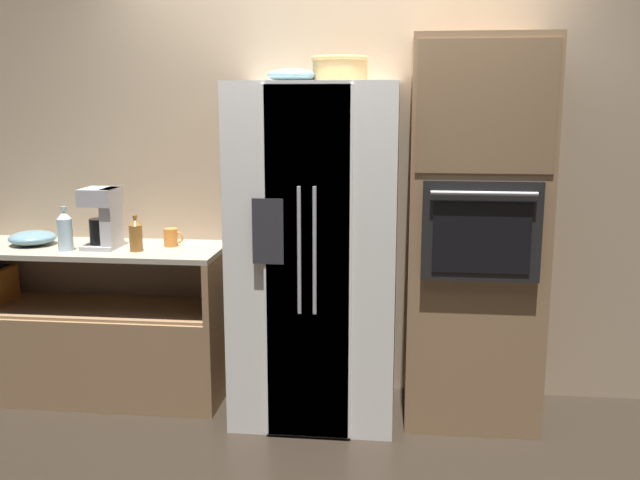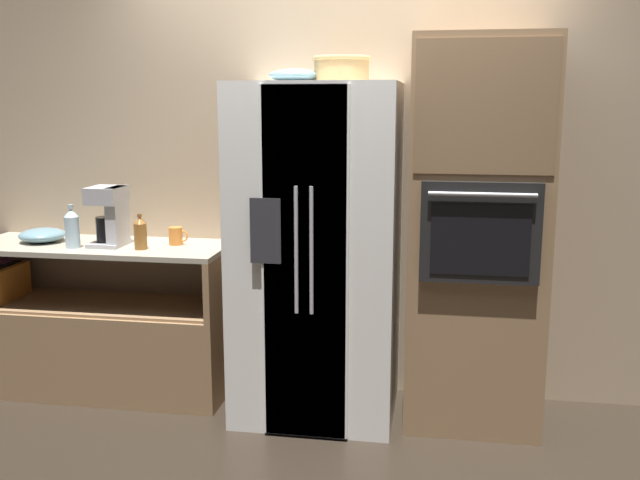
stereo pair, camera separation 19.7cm
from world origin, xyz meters
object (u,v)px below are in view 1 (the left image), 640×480
bottle_tall (65,230)px  bottle_short (136,234)px  refrigerator (316,253)px  mixing_bowl (32,238)px  coffee_maker (104,215)px  fruit_bowl (292,75)px  mug (171,237)px  wall_oven (475,233)px  wicker_basket (340,68)px

bottle_tall → bottle_short: bottle_tall is taller
refrigerator → bottle_short: (-1.01, -0.00, 0.08)m
mixing_bowl → coffee_maker: bearing=-5.2°
fruit_bowl → mug: 1.17m
wall_oven → bottle_tall: 2.26m
wall_oven → bottle_tall: size_ratio=8.21×
wicker_basket → coffee_maker: bearing=-179.1°
mixing_bowl → mug: bearing=3.4°
mug → refrigerator: bearing=-9.9°
wall_oven → bottle_tall: (-2.26, -0.09, -0.01)m
wall_oven → mug: size_ratio=17.63×
wall_oven → coffee_maker: 2.06m
wicker_basket → mixing_bowl: 2.03m
refrigerator → mixing_bowl: refrigerator is taller
bottle_tall → mixing_bowl: 0.31m
wall_oven → mixing_bowl: bearing=179.0°
wall_oven → wicker_basket: bearing=178.2°
bottle_short → mixing_bowl: bottle_short is taller
wicker_basket → bottle_tall: 1.77m
refrigerator → coffee_maker: (-1.21, 0.06, 0.18)m
bottle_tall → coffee_maker: coffee_maker is taller
bottle_short → fruit_bowl: bearing=3.3°
mug → wall_oven: bearing=-3.1°
fruit_bowl → coffee_maker: (-1.08, 0.01, -0.77)m
mug → coffee_maker: coffee_maker is taller
coffee_maker → wall_oven: bearing=-0.1°
refrigerator → bottle_tall: (-1.41, -0.03, 0.10)m
refrigerator → wicker_basket: bearing=33.4°
wicker_basket → coffee_maker: wicker_basket is taller
mixing_bowl → coffee_maker: size_ratio=0.78×
bottle_tall → mug: size_ratio=2.15×
wall_oven → wicker_basket: 1.13m
bottle_tall → mixing_bowl: bearing=153.9°
wicker_basket → mixing_bowl: size_ratio=1.13×
wicker_basket → bottle_short: (-1.13, -0.08, -0.90)m
refrigerator → mug: 0.87m
mug → fruit_bowl: bearing=-8.1°
fruit_bowl → wicker_basket: bearing=7.4°
refrigerator → fruit_bowl: fruit_bowl is taller
wall_oven → wicker_basket: wall_oven is taller
refrigerator → wicker_basket: (0.12, 0.08, 0.98)m
refrigerator → fruit_bowl: size_ratio=6.82×
wall_oven → fruit_bowl: bearing=-179.4°
wicker_basket → bottle_tall: wicker_basket is taller
wicker_basket → fruit_bowl: wicker_basket is taller
wicker_basket → bottle_short: wicker_basket is taller
refrigerator → bottle_short: 1.01m
fruit_bowl → mixing_bowl: 1.80m
bottle_short → mug: 0.22m
refrigerator → bottle_tall: refrigerator is taller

